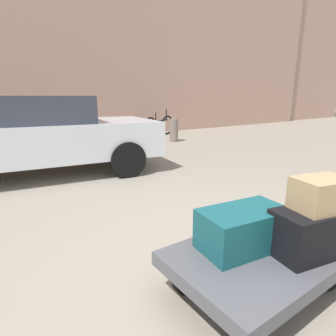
# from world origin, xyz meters

# --- Properties ---
(ground_plane) EXTENTS (60.00, 60.00, 0.00)m
(ground_plane) POSITION_xyz_m (0.00, 0.00, 0.00)
(ground_plane) COLOR gray
(building_facade_side) EXTENTS (12.00, 1.00, 10.13)m
(building_facade_side) POSITION_xyz_m (14.00, 9.26, 5.06)
(building_facade_side) COLOR tan
(building_facade_side) RESTS_ON ground_plane
(luggage_cart) EXTENTS (1.36, 0.86, 0.34)m
(luggage_cart) POSITION_xyz_m (0.00, 0.00, 0.27)
(luggage_cart) COLOR #4C4C51
(luggage_cart) RESTS_ON ground_plane
(duffel_bag_black_rear_left) EXTENTS (0.69, 0.42, 0.32)m
(duffel_bag_black_rear_left) POSITION_xyz_m (0.27, -0.22, 0.50)
(duffel_bag_black_rear_left) COLOR black
(duffel_bag_black_rear_left) RESTS_ON luggage_cart
(duffel_bag_teal_rear_right) EXTENTS (0.67, 0.44, 0.29)m
(duffel_bag_teal_rear_right) POSITION_xyz_m (-0.10, 0.11, 0.49)
(duffel_bag_teal_rear_right) COLOR #144C51
(duffel_bag_teal_rear_right) RESTS_ON luggage_cart
(duffel_bag_tan_topmost_pile) EXTENTS (0.42, 0.33, 0.22)m
(duffel_bag_tan_topmost_pile) POSITION_xyz_m (0.27, -0.22, 0.77)
(duffel_bag_tan_topmost_pile) COLOR #9E7F56
(duffel_bag_tan_topmost_pile) RESTS_ON duffel_bag_black_rear_left
(parked_car) EXTENTS (4.51, 2.40, 1.42)m
(parked_car) POSITION_xyz_m (-0.75, 4.37, 0.76)
(parked_car) COLOR silver
(parked_car) RESTS_ON ground_plane
(bicycle_leaning) EXTENTS (1.68, 0.65, 0.96)m
(bicycle_leaning) POSITION_xyz_m (4.04, 7.56, 0.37)
(bicycle_leaning) COLOR black
(bicycle_leaning) RESTS_ON ground_plane
(bollard_kerb_near) EXTENTS (0.27, 0.27, 0.73)m
(bollard_kerb_near) POSITION_xyz_m (2.17, 6.15, 0.36)
(bollard_kerb_near) COLOR #72665B
(bollard_kerb_near) RESTS_ON ground_plane
(bollard_kerb_mid) EXTENTS (0.27, 0.27, 0.73)m
(bollard_kerb_mid) POSITION_xyz_m (3.68, 6.15, 0.36)
(bollard_kerb_mid) COLOR #72665B
(bollard_kerb_mid) RESTS_ON ground_plane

